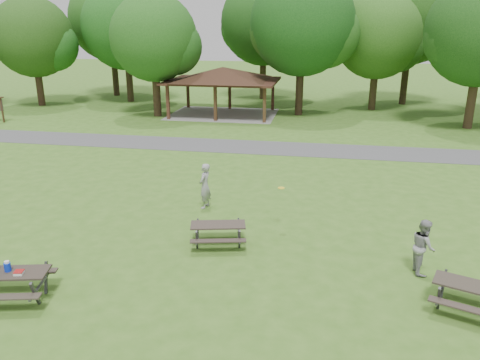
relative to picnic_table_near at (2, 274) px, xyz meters
name	(u,v)px	position (x,y,z in m)	size (l,w,h in m)	color
ground	(186,257)	(4.02, 3.19, -0.78)	(160.00, 160.00, 0.00)	#3A661D
asphalt_path	(253,147)	(4.02, 17.19, -0.77)	(120.00, 3.20, 0.02)	#464649
pavilion	(223,76)	(0.02, 27.19, 2.29)	(8.60, 7.01, 3.76)	#3D2016
tree_row_b	(35,40)	(-16.90, 28.72, 4.89)	(7.14, 6.80, 9.28)	#311E15
tree_row_c	(127,29)	(-9.88, 32.22, 5.76)	(8.19, 7.80, 10.67)	black
tree_row_d	(155,40)	(-4.90, 25.72, 4.99)	(6.93, 6.60, 9.27)	#2F2015
tree_row_e	(303,26)	(6.12, 28.22, 6.01)	(8.40, 8.00, 11.02)	black
tree_row_f	(379,38)	(12.11, 31.72, 5.06)	(7.35, 7.00, 9.55)	#322416
tree_deep_a	(112,22)	(-12.88, 35.72, 6.35)	(8.40, 8.00, 11.38)	black
tree_deep_b	(265,25)	(2.12, 36.22, 6.11)	(8.40, 8.00, 11.13)	#322216
tree_deep_c	(413,18)	(15.12, 35.22, 6.67)	(8.82, 8.40, 11.90)	black
picnic_table_near	(2,274)	(0.00, 0.00, 0.00)	(2.25, 1.96, 1.35)	#2C251F
picnic_table_middle	(218,229)	(4.83, 4.20, -0.20)	(2.06, 1.79, 0.78)	#312823
picnic_table_far	(473,292)	(11.97, 1.60, -0.18)	(2.27, 2.06, 0.81)	#2F2822
frisbee_in_flight	(281,188)	(6.73, 5.76, 0.81)	(0.25, 0.25, 0.02)	yellow
frisbee_thrower	(205,186)	(3.58, 7.37, 0.13)	(0.66, 0.44, 1.82)	#939395
frisbee_catcher	(423,246)	(11.10, 3.54, 0.05)	(0.81, 0.63, 1.66)	#939396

